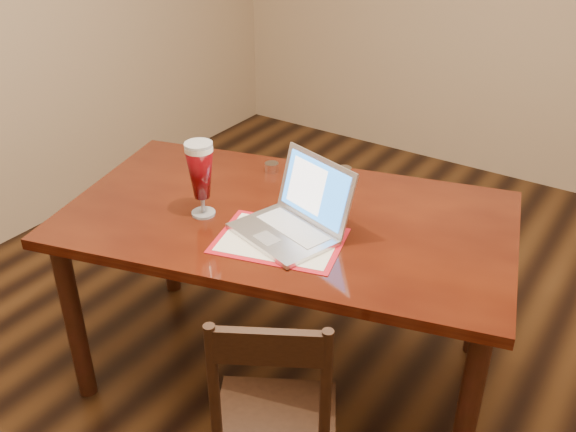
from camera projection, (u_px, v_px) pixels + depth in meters
The scene contains 3 objects.
ground at pixel (337, 393), 2.74m from camera, with size 5.00×5.00×0.00m, color black.
dining_table at pixel (285, 234), 2.51m from camera, with size 1.90×1.37×1.10m.
dining_chair at pixel (274, 425), 2.04m from camera, with size 0.53×0.52×0.92m.
Camera 1 is at (0.94, -1.78, 2.03)m, focal length 40.00 mm.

